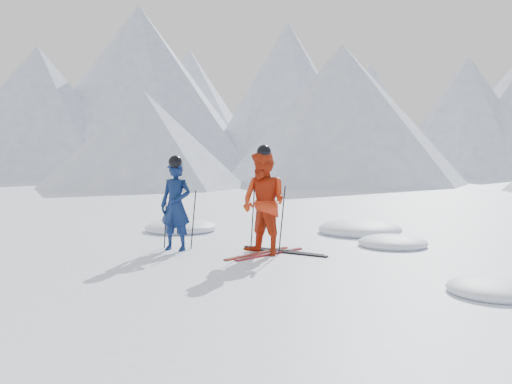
% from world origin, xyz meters
% --- Properties ---
extents(ground, '(160.00, 160.00, 0.00)m').
position_xyz_m(ground, '(0.00, 0.00, 0.00)').
color(ground, white).
rests_on(ground, ground).
extents(mountain_range, '(106.15, 62.94, 15.53)m').
position_xyz_m(mountain_range, '(5.71, 35.31, 6.72)').
color(mountain_range, '#B2BCD1').
rests_on(mountain_range, ground).
extents(skier_blue, '(0.64, 0.43, 1.70)m').
position_xyz_m(skier_blue, '(-2.88, -0.21, 0.85)').
color(skier_blue, '#0B1C46').
rests_on(skier_blue, ground).
extents(skier_red, '(1.14, 1.04, 1.89)m').
position_xyz_m(skier_red, '(-1.14, -0.12, 0.95)').
color(skier_red, red).
rests_on(skier_red, ground).
extents(pole_blue_left, '(0.11, 0.08, 1.13)m').
position_xyz_m(pole_blue_left, '(-3.18, -0.06, 0.57)').
color(pole_blue_left, black).
rests_on(pole_blue_left, ground).
extents(pole_blue_right, '(0.12, 0.07, 1.13)m').
position_xyz_m(pole_blue_right, '(-2.63, 0.04, 0.57)').
color(pole_blue_right, black).
rests_on(pole_blue_right, ground).
extents(pole_red_left, '(0.13, 0.10, 1.26)m').
position_xyz_m(pole_red_left, '(-1.44, 0.13, 0.63)').
color(pole_red_left, black).
rests_on(pole_red_left, ground).
extents(pole_red_right, '(0.13, 0.09, 1.26)m').
position_xyz_m(pole_red_right, '(-0.84, 0.03, 0.63)').
color(pole_red_right, black).
rests_on(pole_red_right, ground).
extents(ski_worn_left, '(0.74, 1.60, 0.03)m').
position_xyz_m(ski_worn_left, '(-1.26, -0.12, 0.01)').
color(ski_worn_left, black).
rests_on(ski_worn_left, ground).
extents(ski_worn_right, '(0.85, 1.56, 0.03)m').
position_xyz_m(ski_worn_right, '(-1.02, -0.12, 0.01)').
color(ski_worn_right, black).
rests_on(ski_worn_right, ground).
extents(ski_loose_a, '(1.66, 0.54, 0.03)m').
position_xyz_m(ski_loose_a, '(-0.91, 0.30, 0.01)').
color(ski_loose_a, black).
rests_on(ski_loose_a, ground).
extents(ski_loose_b, '(1.67, 0.49, 0.03)m').
position_xyz_m(ski_loose_b, '(-0.81, 0.15, 0.01)').
color(ski_loose_b, black).
rests_on(ski_loose_b, ground).
extents(snow_lumps, '(8.01, 6.62, 0.43)m').
position_xyz_m(snow_lumps, '(-0.68, 2.09, 0.00)').
color(snow_lumps, white).
rests_on(snow_lumps, ground).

